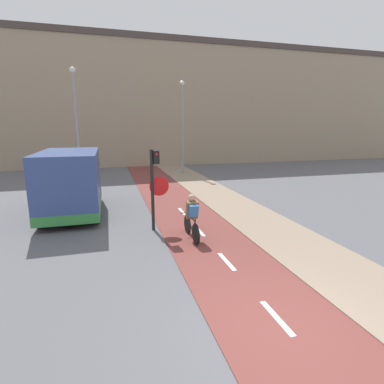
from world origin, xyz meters
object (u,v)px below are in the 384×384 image
street_lamp_sidewalk (182,118)px  traffic_light_pole (155,180)px  street_lamp_far (76,114)px  cyclist_near (192,218)px  van (71,184)px

street_lamp_sidewalk → traffic_light_pole: bearing=-108.1°
street_lamp_far → cyclist_near: street_lamp_far is taller
traffic_light_pole → van: (-3.00, 2.82, -0.48)m
street_lamp_sidewalk → van: 12.11m
traffic_light_pole → street_lamp_sidewalk: 13.13m
street_lamp_far → cyclist_near: size_ratio=4.27×
street_lamp_sidewalk → cyclist_near: street_lamp_sidewalk is taller
van → traffic_light_pole: bearing=-43.2°
traffic_light_pole → street_lamp_sidewalk: size_ratio=0.41×
cyclist_near → street_lamp_far: bearing=110.0°
street_lamp_far → traffic_light_pole: bearing=-72.6°
street_lamp_sidewalk → cyclist_near: (-3.03, -13.49, -3.46)m
street_lamp_sidewalk → van: size_ratio=1.48×
cyclist_near → van: bearing=134.5°
traffic_light_pole → cyclist_near: (0.97, -1.22, -1.05)m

